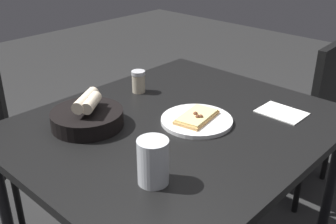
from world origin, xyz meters
The scene contains 7 objects.
dining_table centered at (0.00, 0.00, 0.68)m, with size 0.90×1.07×0.75m.
pizza_plate centered at (0.05, 0.05, 0.76)m, with size 0.24×0.24×0.04m.
bread_basket centered at (-0.20, -0.22, 0.78)m, with size 0.24×0.24×0.11m.
beer_glass centered at (0.18, -0.29, 0.80)m, with size 0.08×0.08×0.12m.
pepper_shaker centered at (-0.29, 0.10, 0.78)m, with size 0.05×0.05×0.09m.
napkin centered at (0.22, 0.31, 0.75)m, with size 0.16×0.12×0.00m.
chair_far centered at (0.04, 0.94, 0.49)m, with size 0.46×0.46×0.87m.
Camera 1 is at (0.80, -0.90, 1.37)m, focal length 42.70 mm.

